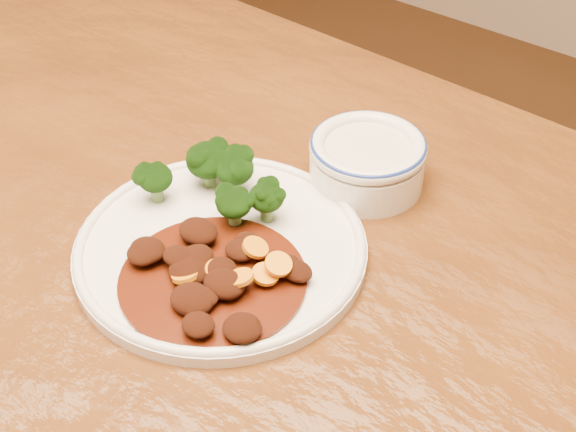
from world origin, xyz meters
The scene contains 5 objects.
dining_table centered at (0.00, 0.00, 0.67)m, with size 1.53×0.94×0.75m.
dinner_plate centered at (0.03, 0.04, 0.76)m, with size 0.28×0.28×0.02m.
broccoli_florets centered at (-0.02, 0.09, 0.79)m, with size 0.14×0.10×0.05m.
mince_stew centered at (0.06, -0.01, 0.77)m, with size 0.17×0.17×0.03m.
dip_bowl centered at (0.08, 0.21, 0.78)m, with size 0.12×0.12×0.05m.
Camera 1 is at (0.43, -0.36, 1.27)m, focal length 50.00 mm.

